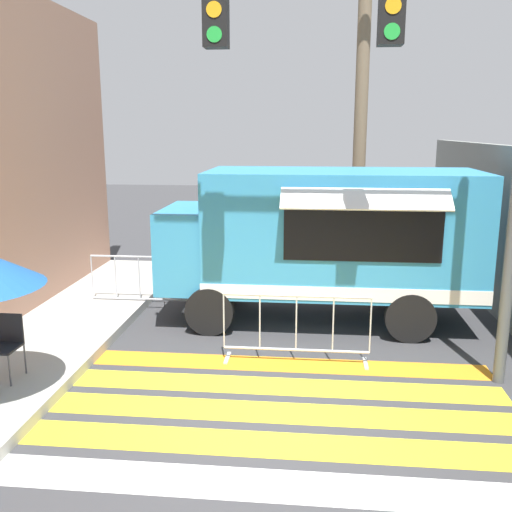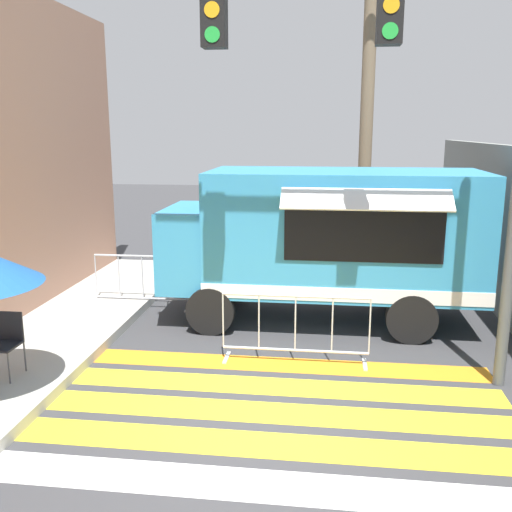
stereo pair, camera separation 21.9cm
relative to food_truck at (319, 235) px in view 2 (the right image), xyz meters
The scene contains 8 objects.
ground_plane 4.56m from the food_truck, 98.31° to the right, with size 60.00×60.00×0.00m, color #38383A.
crosswalk_painted 4.09m from the food_truck, 99.44° to the right, with size 6.40×3.60×0.01m.
food_truck is the anchor object (origin of this frame).
traffic_signal_pole 3.74m from the food_truck, 70.60° to the right, with size 5.17×0.29×5.88m.
folding_chair 5.49m from the food_truck, 141.90° to the right, with size 0.44×0.44×0.87m.
barricade_front 2.34m from the food_truck, 98.38° to the right, with size 2.26×0.44×1.08m.
barricade_side 3.68m from the food_truck, behind, with size 1.97×0.44×1.08m.
palm_tree 5.67m from the food_truck, 76.28° to the left, with size 2.31×2.47×7.79m.
Camera 2 is at (0.75, -6.08, 3.51)m, focal length 40.00 mm.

